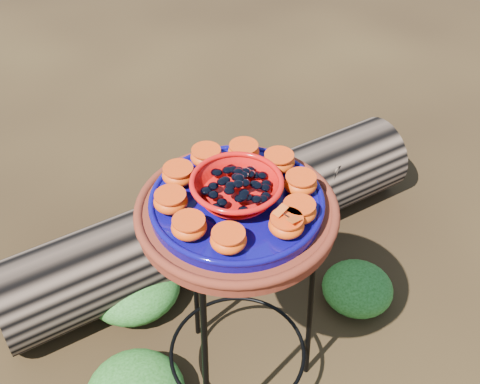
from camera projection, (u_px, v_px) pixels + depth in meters
ground at (238, 378)px, 1.89m from camera, size 60.00×60.00×0.00m
plant_stand at (237, 310)px, 1.66m from camera, size 0.44×0.44×0.70m
terracotta_saucer at (237, 214)px, 1.42m from camera, size 0.47×0.47×0.04m
cobalt_plate at (237, 203)px, 1.39m from camera, size 0.40×0.40×0.03m
red_bowl at (237, 190)px, 1.37m from camera, size 0.20×0.20×0.06m
glass_gems at (237, 176)px, 1.34m from camera, size 0.16×0.16×0.03m
orange_half_0 at (286, 225)px, 1.29m from camera, size 0.08×0.08×0.04m
orange_half_1 at (299, 211)px, 1.32m from camera, size 0.08×0.08×0.04m
orange_half_2 at (300, 183)px, 1.39m from camera, size 0.08×0.08×0.04m
orange_half_3 at (279, 162)px, 1.45m from camera, size 0.08×0.08×0.04m
orange_half_4 at (244, 152)px, 1.48m from camera, size 0.08×0.08×0.04m
orange_half_5 at (206, 157)px, 1.47m from camera, size 0.08×0.08×0.04m
orange_half_6 at (179, 175)px, 1.42m from camera, size 0.08×0.08×0.04m
orange_half_7 at (171, 201)px, 1.35m from camera, size 0.08×0.08×0.04m
orange_half_8 at (189, 227)px, 1.29m from camera, size 0.08×0.08×0.04m
orange_half_9 at (228, 240)px, 1.26m from camera, size 0.08×0.08×0.04m
butterfly at (287, 216)px, 1.27m from camera, size 0.08×0.05×0.01m
driftwood_log at (216, 221)px, 2.21m from camera, size 1.64×0.59×0.30m
foliage_right at (358, 287)px, 2.09m from camera, size 0.25×0.25×0.12m
foliage_back at (133, 284)px, 2.07m from camera, size 0.33×0.33×0.16m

